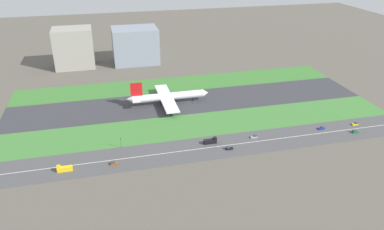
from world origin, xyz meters
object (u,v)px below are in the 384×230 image
car_3 (355,132)px  car_0 (355,124)px  terminal_building (74,48)px  fuel_tank_west (144,42)px  truck_0 (211,141)px  airliner (167,97)px  hangar_building (135,45)px  traffic_light (121,142)px  truck_1 (64,169)px  car_2 (322,128)px  car_4 (114,163)px  car_1 (254,137)px  car_5 (229,148)px

car_3 → car_0: bearing=-126.0°
terminal_building → fuel_tank_west: size_ratio=1.76×
truck_0 → car_3: truck_0 is taller
car_3 → fuel_tank_west: bearing=-64.8°
airliner → hangar_building: hangar_building is taller
traffic_light → airliner: bearing=56.1°
car_3 → hangar_building: hangar_building is taller
truck_1 → truck_0: size_ratio=1.00×
airliner → car_2: size_ratio=14.77×
truck_1 → truck_0: (89.10, 10.00, 0.00)m
traffic_light → terminal_building: size_ratio=0.19×
truck_0 → hangar_building: bearing=98.5°
truck_1 → hangar_building: 202.39m
car_0 → truck_1: 195.42m
car_3 → airliner: bearing=-34.3°
car_4 → traffic_light: 19.10m
car_3 → traffic_light: (-154.78, 17.99, 3.37)m
car_4 → truck_1: 27.69m
fuel_tank_west → car_4: bearing=-101.6°
truck_1 → car_1: bearing=-175.2°
car_5 → terminal_building: (-97.02, 192.00, 18.44)m
car_4 → terminal_building: size_ratio=0.11×
car_0 → fuel_tank_west: size_ratio=0.20×
car_1 → car_2: same height
car_0 → truck_1: size_ratio=0.52×
car_2 → fuel_tank_west: 245.18m
car_1 → car_5: size_ratio=1.00×
truck_1 → airliner: bearing=-133.2°
car_2 → terminal_building: bearing=132.6°
car_4 → fuel_tank_west: bearing=-101.6°
car_2 → terminal_building: 248.08m
car_0 → car_4: bearing=-176.6°
traffic_light → terminal_building: bearing=100.4°
car_2 → traffic_light: bearing=176.6°
traffic_light → fuel_tank_west: fuel_tank_west is taller
truck_1 → car_2: (168.69, 10.00, -0.75)m
car_5 → hangar_building: bearing=-79.3°
car_1 → truck_0: 30.02m
car_2 → fuel_tank_west: bearing=112.1°
truck_1 → terminal_building: 192.82m
car_5 → truck_1: bearing=0.0°
car_3 → terminal_building: size_ratio=0.11×
car_3 → fuel_tank_west: (-111.52, 237.00, 7.67)m
car_2 → fuel_tank_west: fuel_tank_west is taller
truck_0 → car_2: bearing=0.0°
car_3 → car_1: bearing=-8.3°
airliner → hangar_building: (-11.43, 114.00, 11.67)m
truck_0 → traffic_light: size_ratio=1.17×
car_1 → fuel_tank_west: (-42.73, 227.00, 7.67)m
car_4 → airliner: bearing=-120.4°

